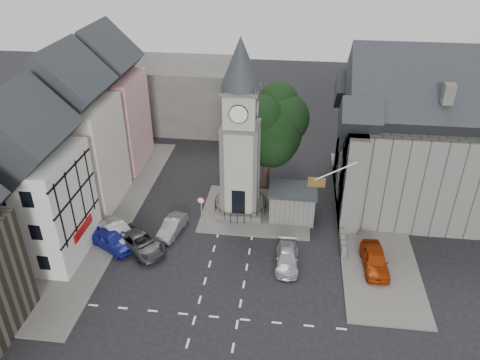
# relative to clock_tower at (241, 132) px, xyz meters

# --- Properties ---
(ground) EXTENTS (120.00, 120.00, 0.00)m
(ground) POSITION_rel_clock_tower_xyz_m (0.00, -7.99, -8.12)
(ground) COLOR black
(ground) RESTS_ON ground
(pavement_west) EXTENTS (6.00, 30.00, 0.14)m
(pavement_west) POSITION_rel_clock_tower_xyz_m (-12.50, -1.99, -8.05)
(pavement_west) COLOR #595651
(pavement_west) RESTS_ON ground
(pavement_east) EXTENTS (6.00, 26.00, 0.14)m
(pavement_east) POSITION_rel_clock_tower_xyz_m (12.00, 0.01, -8.05)
(pavement_east) COLOR #595651
(pavement_east) RESTS_ON ground
(central_island) EXTENTS (10.00, 8.00, 0.16)m
(central_island) POSITION_rel_clock_tower_xyz_m (1.50, 0.01, -8.04)
(central_island) COLOR #595651
(central_island) RESTS_ON ground
(road_markings) EXTENTS (20.00, 8.00, 0.01)m
(road_markings) POSITION_rel_clock_tower_xyz_m (0.00, -13.49, -8.12)
(road_markings) COLOR silver
(road_markings) RESTS_ON ground
(clock_tower) EXTENTS (4.86, 4.86, 16.25)m
(clock_tower) POSITION_rel_clock_tower_xyz_m (0.00, 0.00, 0.00)
(clock_tower) COLOR #4C4944
(clock_tower) RESTS_ON ground
(stone_shelter) EXTENTS (4.30, 3.30, 3.08)m
(stone_shelter) POSITION_rel_clock_tower_xyz_m (4.80, -0.49, -6.57)
(stone_shelter) COLOR #64615C
(stone_shelter) RESTS_ON ground
(town_tree) EXTENTS (7.20, 7.20, 10.80)m
(town_tree) POSITION_rel_clock_tower_xyz_m (2.00, 5.01, -1.15)
(town_tree) COLOR black
(town_tree) RESTS_ON ground
(warning_sign_post) EXTENTS (0.70, 0.19, 2.85)m
(warning_sign_post) POSITION_rel_clock_tower_xyz_m (-3.20, -2.56, -6.09)
(warning_sign_post) COLOR black
(warning_sign_post) RESTS_ON ground
(terrace_pink) EXTENTS (8.10, 7.60, 12.80)m
(terrace_pink) POSITION_rel_clock_tower_xyz_m (-15.50, 8.01, -1.54)
(terrace_pink) COLOR #D69398
(terrace_pink) RESTS_ON ground
(terrace_cream) EXTENTS (8.10, 7.60, 12.80)m
(terrace_cream) POSITION_rel_clock_tower_xyz_m (-15.50, 0.01, -1.54)
(terrace_cream) COLOR beige
(terrace_cream) RESTS_ON ground
(terrace_tudor) EXTENTS (8.10, 7.60, 12.00)m
(terrace_tudor) POSITION_rel_clock_tower_xyz_m (-15.50, -7.99, -1.93)
(terrace_tudor) COLOR silver
(terrace_tudor) RESTS_ON ground
(backdrop_west) EXTENTS (20.00, 10.00, 8.00)m
(backdrop_west) POSITION_rel_clock_tower_xyz_m (-12.00, 20.01, -4.12)
(backdrop_west) COLOR #4C4944
(backdrop_west) RESTS_ON ground
(east_building) EXTENTS (14.40, 11.40, 12.60)m
(east_building) POSITION_rel_clock_tower_xyz_m (15.59, 3.01, -1.86)
(east_building) COLOR #64615C
(east_building) RESTS_ON ground
(east_boundary_wall) EXTENTS (0.40, 16.00, 0.90)m
(east_boundary_wall) POSITION_rel_clock_tower_xyz_m (9.20, 2.01, -7.67)
(east_boundary_wall) COLOR #64615C
(east_boundary_wall) RESTS_ON ground
(flagpole) EXTENTS (3.68, 0.10, 2.74)m
(flagpole) POSITION_rel_clock_tower_xyz_m (8.00, -3.99, -1.12)
(flagpole) COLOR white
(flagpole) RESTS_ON ground
(car_west_blue) EXTENTS (4.87, 3.91, 1.56)m
(car_west_blue) POSITION_rel_clock_tower_xyz_m (-10.02, -6.87, -7.34)
(car_west_blue) COLOR navy
(car_west_blue) RESTS_ON ground
(car_west_silver) EXTENTS (4.78, 4.05, 1.55)m
(car_west_silver) POSITION_rel_clock_tower_xyz_m (-9.94, -5.74, -7.35)
(car_west_silver) COLOR #AFB2B8
(car_west_silver) RESTS_ON ground
(car_west_grey) EXTENTS (5.65, 5.24, 1.47)m
(car_west_grey) POSITION_rel_clock_tower_xyz_m (-7.60, -6.80, -7.38)
(car_west_grey) COLOR #343336
(car_west_grey) RESTS_ON ground
(car_island_silver) EXTENTS (2.13, 4.19, 1.32)m
(car_island_silver) POSITION_rel_clock_tower_xyz_m (-5.50, -4.23, -7.46)
(car_island_silver) COLOR gray
(car_island_silver) RESTS_ON ground
(car_island_east) EXTENTS (1.84, 4.35, 1.25)m
(car_island_east) POSITION_rel_clock_tower_xyz_m (4.65, -7.23, -7.49)
(car_island_east) COLOR #AEB3B7
(car_island_east) RESTS_ON ground
(car_east_red) EXTENTS (2.09, 4.73, 1.58)m
(car_east_red) POSITION_rel_clock_tower_xyz_m (11.50, -6.78, -7.33)
(car_east_red) COLOR #9A2D08
(car_east_red) RESTS_ON ground
(pedestrian) EXTENTS (0.56, 0.37, 1.52)m
(pedestrian) POSITION_rel_clock_tower_xyz_m (10.48, -1.75, -7.36)
(pedestrian) COLOR #B9A599
(pedestrian) RESTS_ON ground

